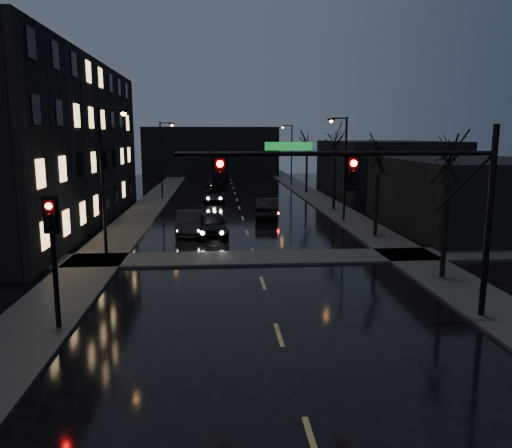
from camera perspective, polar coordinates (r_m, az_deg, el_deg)
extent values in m
cube|color=#2D2D2B|center=(43.73, -12.93, 1.20)|extent=(3.00, 140.00, 0.12)
cube|color=#2D2D2B|center=(44.49, 9.27, 1.47)|extent=(3.00, 140.00, 0.12)
cube|color=#2D2D2B|center=(27.12, -0.08, -3.89)|extent=(40.00, 3.00, 0.12)
cube|color=black|center=(40.44, -25.73, 8.23)|extent=(12.00, 30.00, 12.00)
cube|color=black|center=(38.22, 22.88, 3.11)|extent=(10.00, 14.00, 5.00)
cube|color=black|center=(59.00, 14.45, 6.24)|extent=(12.00, 18.00, 6.00)
cube|color=black|center=(85.79, -5.14, 8.28)|extent=(22.00, 10.00, 8.00)
cylinder|color=black|center=(19.54, 25.04, -0.01)|extent=(0.22, 0.22, 7.00)
cylinder|color=black|center=(17.24, 9.39, 7.95)|extent=(11.00, 0.16, 0.16)
cylinder|color=black|center=(18.88, 22.72, 4.43)|extent=(2.05, 0.10, 2.05)
cube|color=#0C591E|center=(16.91, 3.74, 8.87)|extent=(1.60, 0.04, 0.28)
cube|color=black|center=(16.79, -4.13, 5.78)|extent=(0.35, 0.28, 1.05)
sphere|color=#FF0705|center=(16.61, -4.14, 6.87)|extent=(0.22, 0.22, 0.22)
cube|color=black|center=(17.40, 10.93, 5.77)|extent=(0.35, 0.28, 1.05)
sphere|color=#FF0705|center=(17.23, 11.11, 6.82)|extent=(0.22, 0.22, 0.22)
cylinder|color=black|center=(18.17, -22.01, -4.70)|extent=(0.18, 0.18, 4.40)
cube|color=black|center=(17.82, -22.39, 0.92)|extent=(0.35, 0.28, 1.05)
sphere|color=#FF0705|center=(17.62, -22.62, 1.89)|extent=(0.22, 0.22, 0.22)
cylinder|color=black|center=(24.49, 20.76, -0.94)|extent=(0.24, 0.24, 4.40)
cylinder|color=black|center=(33.70, 13.59, 2.04)|extent=(0.24, 0.24, 4.12)
cylinder|color=black|center=(45.16, 8.93, 4.52)|extent=(0.24, 0.24, 4.68)
cylinder|color=black|center=(58.84, 5.79, 5.66)|extent=(0.24, 0.24, 4.29)
cylinder|color=black|center=(26.52, -17.10, 3.99)|extent=(0.16, 0.16, 8.00)
cylinder|color=black|center=(26.30, -16.24, 12.51)|extent=(1.20, 0.10, 0.10)
cube|color=black|center=(26.18, -14.91, 12.36)|extent=(0.50, 0.25, 0.15)
sphere|color=orange|center=(26.18, -14.90, 12.14)|extent=(0.28, 0.28, 0.28)
cylinder|color=black|center=(53.12, -10.78, 7.08)|extent=(0.16, 0.16, 8.00)
cylinder|color=black|center=(53.01, -10.26, 11.31)|extent=(1.20, 0.10, 0.10)
cube|color=black|center=(52.96, -9.60, 11.22)|extent=(0.50, 0.25, 0.15)
sphere|color=orange|center=(52.95, -9.59, 11.11)|extent=(0.28, 0.28, 0.28)
cylinder|color=black|center=(39.08, 10.16, 6.09)|extent=(0.16, 0.16, 8.00)
cylinder|color=black|center=(38.87, 9.46, 11.84)|extent=(1.20, 0.10, 0.10)
cube|color=black|center=(38.72, 8.58, 11.73)|extent=(0.50, 0.25, 0.15)
sphere|color=orange|center=(38.72, 8.57, 11.58)|extent=(0.28, 0.28, 0.28)
cylinder|color=black|center=(66.52, 4.09, 7.79)|extent=(0.16, 0.16, 8.00)
cylinder|color=black|center=(66.39, 3.61, 11.16)|extent=(1.20, 0.10, 0.10)
cube|color=black|center=(66.31, 3.08, 11.08)|extent=(0.50, 0.25, 0.15)
sphere|color=orange|center=(66.31, 3.08, 10.99)|extent=(0.28, 0.28, 0.28)
imported|color=black|center=(33.21, -5.00, -0.02)|extent=(2.21, 4.84, 1.61)
imported|color=black|center=(34.08, -7.58, 0.15)|extent=(1.67, 4.76, 1.57)
imported|color=black|center=(50.45, -4.79, 3.25)|extent=(2.21, 4.72, 1.31)
imported|color=black|center=(63.75, -4.60, 4.79)|extent=(2.40, 5.51, 1.58)
imported|color=black|center=(40.54, 1.33, 1.85)|extent=(2.38, 5.14, 1.63)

